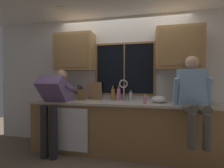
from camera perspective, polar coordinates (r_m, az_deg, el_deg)
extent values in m
cube|color=silver|center=(3.28, 3.79, 0.77)|extent=(5.64, 0.12, 2.55)
cylinder|color=#FFEAB2|center=(3.21, -17.33, 23.94)|extent=(0.14, 0.14, 0.01)
cube|color=black|center=(3.21, 4.33, 5.22)|extent=(1.10, 0.02, 0.95)
cube|color=brown|center=(3.27, 4.33, 13.88)|extent=(1.17, 0.02, 0.04)
cube|color=brown|center=(3.21, 4.29, -3.59)|extent=(1.17, 0.02, 0.04)
cube|color=brown|center=(3.33, -5.46, 5.09)|extent=(0.03, 0.02, 0.95)
cube|color=brown|center=(3.17, 14.56, 5.22)|extent=(0.03, 0.02, 0.95)
cube|color=brown|center=(3.20, 4.30, 5.24)|extent=(0.02, 0.02, 0.95)
cube|color=olive|center=(3.06, 2.76, -15.15)|extent=(3.24, 0.58, 0.88)
cube|color=beige|center=(2.94, 2.70, -6.65)|extent=(3.30, 0.62, 0.04)
cube|color=white|center=(3.00, -14.08, -15.18)|extent=(0.60, 0.02, 0.74)
cube|color=#A87A47|center=(3.37, -12.79, 10.74)|extent=(0.77, 0.33, 0.72)
cube|color=olive|center=(3.22, -14.11, 11.17)|extent=(0.69, 0.01, 0.62)
sphere|color=#B2B2B7|center=(3.09, -10.29, 7.30)|extent=(0.02, 0.02, 0.02)
cube|color=#A87A47|center=(3.11, 22.18, 11.47)|extent=(0.77, 0.33, 0.72)
cube|color=olive|center=(2.94, 22.77, 12.03)|extent=(0.69, 0.01, 0.62)
sphere|color=#B2B2B7|center=(2.95, 27.19, 7.43)|extent=(0.02, 0.02, 0.02)
cube|color=#B7B7BC|center=(2.94, 3.51, -6.45)|extent=(0.80, 0.46, 0.02)
cube|color=#9C9CA0|center=(2.99, -0.32, -8.24)|extent=(0.36, 0.42, 0.20)
cube|color=#9C9CA0|center=(2.93, 7.41, -8.45)|extent=(0.36, 0.42, 0.20)
cube|color=#B7B7BC|center=(2.96, 3.51, -8.36)|extent=(0.04, 0.42, 0.20)
cylinder|color=silver|center=(3.14, 4.13, -3.00)|extent=(0.03, 0.03, 0.30)
torus|color=silver|center=(3.07, 3.98, 0.07)|extent=(0.16, 0.02, 0.16)
cylinder|color=silver|center=(3.14, 5.58, -4.84)|extent=(0.03, 0.03, 0.09)
cylinder|color=#262628|center=(3.08, -22.52, -15.14)|extent=(0.13, 0.13, 0.88)
cylinder|color=#262628|center=(2.99, -19.74, -15.63)|extent=(0.13, 0.13, 0.88)
cube|color=slate|center=(3.07, -19.34, -2.60)|extent=(0.44, 0.54, 0.58)
sphere|color=tan|center=(3.28, -17.05, 2.94)|extent=(0.21, 0.21, 0.21)
cylinder|color=slate|center=(3.34, -20.94, -1.43)|extent=(0.09, 0.52, 0.26)
cylinder|color=slate|center=(3.12, -14.17, -1.58)|extent=(0.09, 0.52, 0.26)
cylinder|color=#595147|center=(2.59, 25.05, -7.91)|extent=(0.14, 0.43, 0.16)
cylinder|color=#595147|center=(2.63, 28.91, -7.80)|extent=(0.14, 0.43, 0.16)
cylinder|color=#595147|center=(2.43, 26.16, -14.55)|extent=(0.11, 0.11, 0.46)
cylinder|color=#595147|center=(2.48, 30.32, -14.29)|extent=(0.11, 0.11, 0.46)
cube|color=#8CB2DB|center=(2.79, 25.94, -1.05)|extent=(0.42, 0.24, 0.56)
sphere|color=tan|center=(2.80, 26.03, 6.74)|extent=(0.20, 0.20, 0.20)
cylinder|color=#8CB2DB|center=(2.70, 21.41, -2.78)|extent=(0.08, 0.20, 0.47)
cylinder|color=#8CB2DB|center=(2.81, 30.73, -2.73)|extent=(0.08, 0.20, 0.47)
cube|color=olive|center=(3.26, -10.60, -3.66)|extent=(0.12, 0.18, 0.25)
cylinder|color=black|center=(3.21, -11.59, -1.02)|extent=(0.02, 0.05, 0.09)
cylinder|color=black|center=(3.20, -11.00, -1.15)|extent=(0.02, 0.04, 0.08)
cylinder|color=black|center=(3.19, -10.40, -1.29)|extent=(0.02, 0.04, 0.06)
cube|color=#997047|center=(3.26, -5.94, -2.42)|extent=(0.28, 0.09, 0.35)
ellipsoid|color=silver|center=(2.95, 16.05, -5.16)|extent=(0.26, 0.26, 0.13)
cylinder|color=pink|center=(2.75, 11.42, -5.59)|extent=(0.06, 0.06, 0.12)
cylinder|color=silver|center=(2.75, 11.42, -4.02)|extent=(0.02, 0.02, 0.04)
cylinder|color=silver|center=(2.73, 11.42, -3.59)|extent=(0.01, 0.04, 0.01)
cylinder|color=pink|center=(3.10, 2.33, -3.75)|extent=(0.07, 0.07, 0.23)
cylinder|color=#AD5B7A|center=(3.09, 2.34, -1.13)|extent=(0.03, 0.03, 0.06)
cylinder|color=black|center=(3.09, 2.34, -0.50)|extent=(0.03, 0.03, 0.01)
cylinder|color=#B7B7BC|center=(3.08, 6.56, -4.45)|extent=(0.07, 0.07, 0.16)
cylinder|color=#929296|center=(3.07, 6.57, -2.65)|extent=(0.03, 0.03, 0.04)
cylinder|color=black|center=(3.07, 6.57, -2.17)|extent=(0.03, 0.03, 0.01)
cylinder|color=olive|center=(3.13, 0.32, -3.76)|extent=(0.08, 0.08, 0.22)
cylinder|color=brown|center=(3.12, 0.32, -1.26)|extent=(0.03, 0.03, 0.05)
cylinder|color=black|center=(3.12, 0.32, -0.65)|extent=(0.04, 0.04, 0.01)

